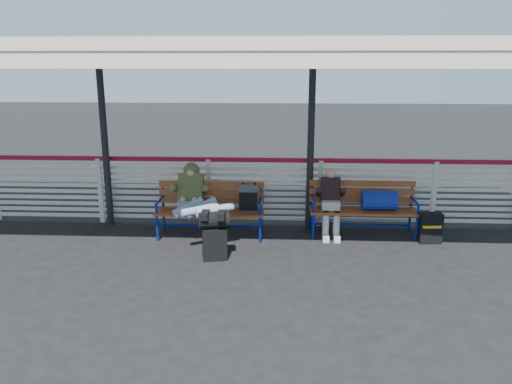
# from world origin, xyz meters

# --- Properties ---
(ground) EXTENTS (60.00, 60.00, 0.00)m
(ground) POSITION_xyz_m (0.00, 0.00, 0.00)
(ground) COLOR black
(ground) RESTS_ON ground
(fence) EXTENTS (12.08, 0.08, 1.24)m
(fence) POSITION_xyz_m (0.00, 1.90, 0.66)
(fence) COLOR silver
(fence) RESTS_ON ground
(canopy) EXTENTS (12.60, 3.60, 3.16)m
(canopy) POSITION_xyz_m (-0.00, 0.87, 3.04)
(canopy) COLOR silver
(canopy) RESTS_ON ground
(luggage_stack) EXTENTS (0.49, 0.35, 0.74)m
(luggage_stack) POSITION_xyz_m (0.32, 0.19, 0.40)
(luggage_stack) COLOR black
(luggage_stack) RESTS_ON ground
(bench_left) EXTENTS (1.80, 0.56, 0.92)m
(bench_left) POSITION_xyz_m (0.30, 1.23, 0.59)
(bench_left) COLOR brown
(bench_left) RESTS_ON ground
(bench_right) EXTENTS (1.80, 0.56, 0.92)m
(bench_right) POSITION_xyz_m (2.81, 1.40, 0.59)
(bench_right) COLOR brown
(bench_right) RESTS_ON ground
(traveler_man) EXTENTS (0.94, 1.63, 0.77)m
(traveler_man) POSITION_xyz_m (-0.03, 0.88, 0.67)
(traveler_man) COLOR #91A7C4
(traveler_man) RESTS_ON ground
(companion_person) EXTENTS (0.32, 0.66, 1.15)m
(companion_person) POSITION_xyz_m (2.14, 1.39, 0.60)
(companion_person) COLOR beige
(companion_person) RESTS_ON ground
(suitcase_side) EXTENTS (0.37, 0.24, 0.50)m
(suitcase_side) POSITION_xyz_m (3.74, 1.09, 0.25)
(suitcase_side) COLOR black
(suitcase_side) RESTS_ON ground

